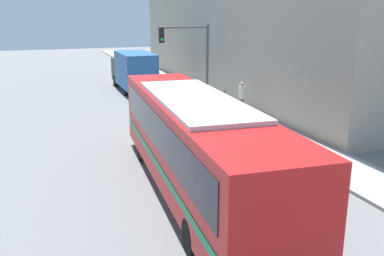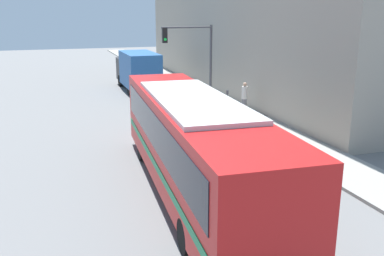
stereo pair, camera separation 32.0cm
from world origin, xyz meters
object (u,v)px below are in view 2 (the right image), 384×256
at_px(parking_meter, 227,98).
at_px(pedestrian_near_corner, 244,98).
at_px(fire_hydrant, 265,127).
at_px(traffic_light_pole, 193,50).
at_px(delivery_truck, 138,70).
at_px(city_bus, 193,140).

relative_size(parking_meter, pedestrian_near_corner, 0.75).
bearing_deg(fire_hydrant, traffic_light_pole, 97.45).
bearing_deg(delivery_truck, pedestrian_near_corner, -67.41).
distance_m(traffic_light_pole, pedestrian_near_corner, 4.67).
relative_size(delivery_truck, parking_meter, 5.13).
xyz_separation_m(fire_hydrant, traffic_light_pole, (-1.01, 7.75, 3.08)).
bearing_deg(fire_hydrant, parking_meter, 90.00).
bearing_deg(fire_hydrant, city_bus, -136.14).
distance_m(traffic_light_pole, parking_meter, 4.10).
bearing_deg(traffic_light_pole, parking_meter, -71.83).
bearing_deg(parking_meter, traffic_light_pole, 108.17).
relative_size(delivery_truck, traffic_light_pole, 1.41).
bearing_deg(delivery_truck, parking_meter, -71.44).
relative_size(traffic_light_pole, parking_meter, 3.62).
bearing_deg(pedestrian_near_corner, parking_meter, 158.73).
bearing_deg(pedestrian_near_corner, city_bus, -123.86).
xyz_separation_m(traffic_light_pole, pedestrian_near_corner, (1.94, -3.45, -2.48)).
height_order(city_bus, parking_meter, city_bus).
bearing_deg(traffic_light_pole, fire_hydrant, -82.55).
relative_size(delivery_truck, pedestrian_near_corner, 3.84).
height_order(traffic_light_pole, pedestrian_near_corner, traffic_light_pole).
height_order(delivery_truck, traffic_light_pole, traffic_light_pole).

